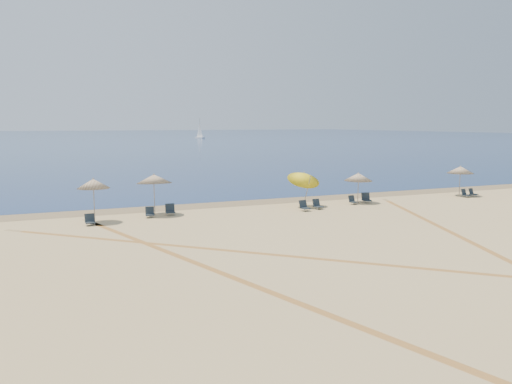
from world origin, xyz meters
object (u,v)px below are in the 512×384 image
umbrella_1 (93,184)px  chair_5 (304,206)px  chair_2 (90,220)px  chair_3 (150,213)px  chair_7 (353,200)px  sailboat_0 (200,132)px  chair_6 (317,205)px  umbrella_3 (304,177)px  umbrella_2 (154,179)px  chair_9 (465,194)px  chair_4 (170,210)px  chair_8 (366,198)px  umbrella_5 (460,170)px  chair_10 (473,193)px  umbrella_4 (358,177)px

umbrella_1 → chair_5: umbrella_1 is taller
chair_2 → chair_3: (3.67, 1.19, -0.00)m
chair_7 → sailboat_0: bearing=66.9°
umbrella_1 → chair_6: (14.41, -0.93, -1.98)m
umbrella_3 → umbrella_2: bearing=175.0°
chair_9 → umbrella_1: bearing=165.3°
chair_7 → chair_9: chair_9 is taller
umbrella_2 → chair_7: 14.19m
umbrella_3 → chair_7: umbrella_3 is taller
chair_4 → sailboat_0: bearing=80.6°
chair_4 → chair_9: bearing=5.4°
umbrella_1 → chair_8: 19.20m
umbrella_1 → umbrella_2: umbrella_2 is taller
chair_2 → chair_6: bearing=-2.2°
umbrella_3 → chair_6: 2.20m
umbrella_1 → chair_3: umbrella_1 is taller
chair_2 → chair_4: chair_4 is taller
chair_8 → chair_9: bearing=12.4°
chair_3 → chair_5: 10.05m
umbrella_2 → umbrella_5: 24.37m
chair_2 → chair_5: chair_5 is taller
chair_6 → chair_10: bearing=-6.6°
chair_3 → chair_6: size_ratio=0.97×
umbrella_1 → umbrella_5: (28.16, 0.38, -0.20)m
umbrella_5 → chair_7: (-10.36, -0.45, -1.80)m
chair_3 → chair_6: bearing=3.3°
chair_2 → chair_5: 13.60m
chair_4 → umbrella_3: bearing=5.7°
chair_10 → chair_3: bearing=163.9°
chair_9 → chair_10: chair_9 is taller
umbrella_1 → chair_10: 28.96m
chair_7 → chair_10: (11.09, -0.22, 0.00)m
chair_6 → chair_5: bearing=-174.3°
umbrella_2 → umbrella_5: umbrella_2 is taller
umbrella_4 → chair_9: size_ratio=3.05×
umbrella_3 → chair_10: (14.88, -0.56, -1.82)m
umbrella_3 → chair_6: size_ratio=3.86×
chair_4 → chair_5: 8.77m
umbrella_4 → chair_5: 5.77m
umbrella_4 → chair_7: size_ratio=3.26×
chair_2 → sailboat_0: 174.24m
chair_9 → sailboat_0: bearing=66.2°
chair_3 → chair_10: 25.58m
chair_3 → umbrella_2: bearing=68.8°
umbrella_1 → sailboat_0: bearing=70.8°
chair_3 → chair_4: size_ratio=0.93×
umbrella_2 → sailboat_0: bearing=71.8°
chair_2 → chair_8: bearing=1.1°
sailboat_0 → umbrella_3: bearing=-119.5°
chair_6 → chair_4: bearing=161.3°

